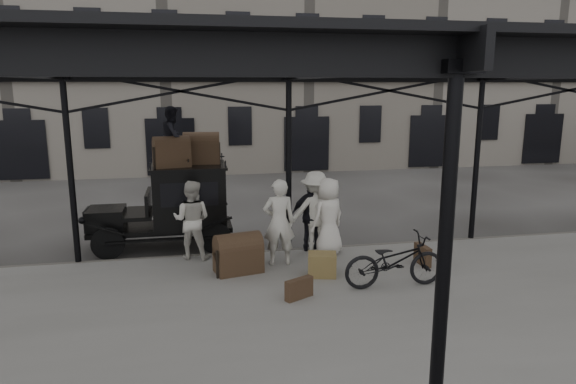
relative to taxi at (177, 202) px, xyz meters
name	(u,v)px	position (x,y,z in m)	size (l,w,h in m)	color
ground	(306,284)	(2.71, -3.19, -1.20)	(120.00, 120.00, 0.00)	#383533
platform	(332,323)	(2.71, -5.19, -1.13)	(28.00, 8.00, 0.15)	slate
canopy	(332,60)	(2.71, -4.91, 3.39)	(22.50, 9.00, 4.74)	black
building_frontage	(231,30)	(2.71, 14.81, 5.80)	(64.00, 8.00, 14.00)	slate
taxi	(177,202)	(0.00, 0.00, 0.00)	(3.65, 1.55, 2.18)	black
porter_left	(279,222)	(2.29, -2.22, -0.06)	(0.73, 0.48, 1.99)	beige
porter_midleft	(192,220)	(0.35, -1.39, -0.12)	(0.91, 0.71, 1.87)	beige
porter_centre	(328,216)	(3.58, -1.73, -0.11)	(0.92, 0.60, 1.88)	silver
porter_official	(312,215)	(3.27, -1.39, -0.16)	(1.05, 0.44, 1.80)	black
porter_right	(315,211)	(3.34, -1.39, -0.06)	(1.29, 0.74, 1.99)	beige
bicycle	(395,261)	(4.36, -3.98, -0.50)	(0.73, 2.09, 1.10)	black
porter_roof	(173,136)	(-0.03, -0.10, 1.72)	(0.73, 0.57, 1.50)	black
steamer_trunk_roof_near	(172,154)	(-0.08, -0.25, 1.30)	(0.87, 0.53, 0.64)	#43321F
steamer_trunk_roof_far	(202,150)	(0.67, 0.20, 1.32)	(0.93, 0.57, 0.68)	#43321F
steamer_trunk_platform	(238,256)	(1.32, -2.54, -0.69)	(1.00, 0.61, 0.73)	#43321F
wicker_hamper	(322,265)	(3.07, -3.12, -0.80)	(0.60, 0.45, 0.50)	olive
suitcase_upright	(423,255)	(5.52, -2.86, -0.83)	(0.15, 0.60, 0.45)	#43321F
suitcase_flat	(299,289)	(2.33, -4.21, -0.85)	(0.60, 0.15, 0.40)	#43321F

